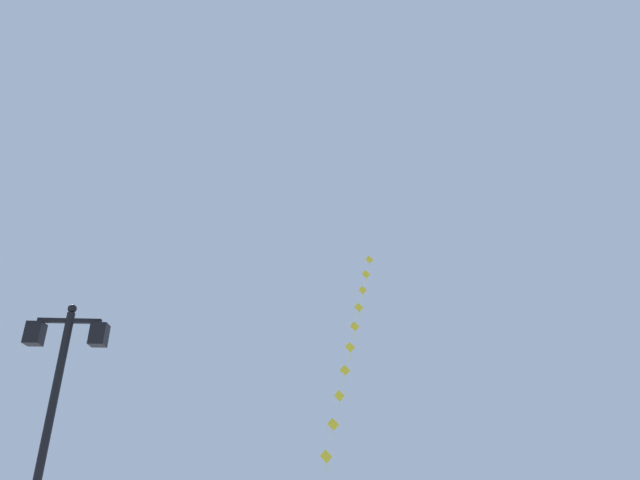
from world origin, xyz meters
name	(u,v)px	position (x,y,z in m)	size (l,w,h in m)	color
twin_lantern_lamp_post	(56,388)	(-2.49, 8.82, 3.40)	(1.41, 0.28, 4.91)	black
kite_train	(350,349)	(4.48, 23.57, 7.89)	(4.19, 8.92, 14.35)	brown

